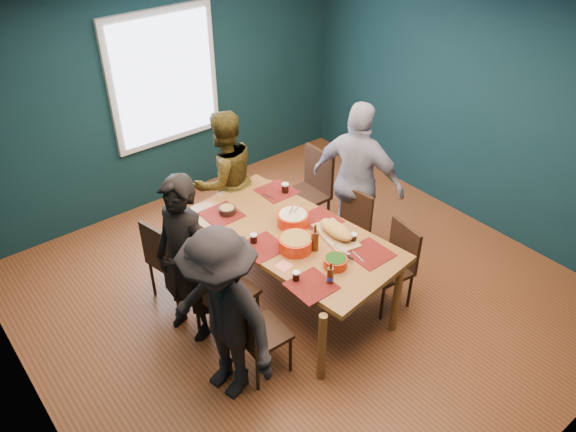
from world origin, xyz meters
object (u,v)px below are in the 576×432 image
Objects in this scene: chair_right_near at (395,260)px; chair_left_far at (167,256)px; dining_table at (292,240)px; bowl_salad at (295,243)px; person_far_left at (184,261)px; chair_right_mid at (350,224)px; bowl_dumpling at (293,219)px; chair_left_mid at (217,289)px; person_right at (358,182)px; chair_left_near at (254,330)px; person_near_left at (222,317)px; bowl_herbs at (335,262)px; cutting_board at (336,231)px; chair_right_far at (311,186)px; person_back at (225,181)px.

chair_left_far is at bearing 148.76° from chair_right_near.
dining_table is 0.28m from bowl_salad.
chair_right_mid is at bearing 66.80° from person_far_left.
dining_table is 0.83m from chair_right_mid.
chair_left_far is at bearing 148.90° from bowl_dumpling.
chair_left_mid is 0.58× the size of person_right.
chair_left_near reaches higher than chair_right_near.
chair_right_near is 1.89m from person_near_left.
chair_left_far is 2.96× the size of bowl_salad.
bowl_salad is (-1.16, -0.39, -0.02)m from person_right.
chair_right_near is at bearing -4.32° from bowl_herbs.
person_near_left is at bearing -159.45° from cutting_board.
chair_right_mid is 1.85m from person_far_left.
chair_right_far is 1.14× the size of chair_right_mid.
person_near_left is at bearing -110.37° from chair_left_far.
bowl_herbs is (1.11, -0.08, 0.03)m from person_near_left.
bowl_herbs is at bearing 74.14° from person_near_left.
chair_left_near is 2.06m from person_right.
chair_left_far is at bearing 131.02° from bowl_salad.
person_back reaches higher than bowl_dumpling.
bowl_dumpling is at bearing 138.25° from chair_right_near.
chair_left_mid is at bearing 92.41° from chair_left_near.
dining_table is 0.62m from bowl_herbs.
person_near_left is at bearing -147.52° from chair_right_far.
chair_left_near is 0.40m from person_near_left.
chair_left_near is (-0.86, -0.55, -0.20)m from dining_table.
person_right is (0.23, 0.15, 0.36)m from chair_right_mid.
person_back reaches higher than bowl_salad.
person_near_left reaches higher than person_back.
chair_left_near is at bearing -154.42° from bowl_salad.
chair_left_far is at bearing 54.55° from person_right.
chair_right_near is 1.05m from bowl_dumpling.
person_far_left is 2.59× the size of cutting_board.
chair_right_far is at bearing 88.82° from person_far_left.
person_far_left is 0.94× the size of person_right.
person_far_left reaches higher than bowl_salad.
cutting_board is at bearing 149.56° from chair_right_near.
chair_right_far is at bearing -8.93° from person_right.
chair_left_near is at bearing 71.58° from person_near_left.
chair_right_far is 1.58× the size of cutting_board.
cutting_board reaches higher than bowl_herbs.
person_far_left reaches higher than bowl_herbs.
bowl_herbs is (-1.04, -0.79, -0.04)m from person_right.
bowl_dumpling is at bearing 81.30° from bowl_herbs.
person_right is 1.09× the size of person_near_left.
bowl_salad is 0.42m from cutting_board.
person_near_left is 1.37m from bowl_dumpling.
bowl_dumpling is (0.06, -1.08, 0.06)m from person_back.
chair_left_mid is 1.60× the size of cutting_board.
chair_right_far is 0.57× the size of person_right.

